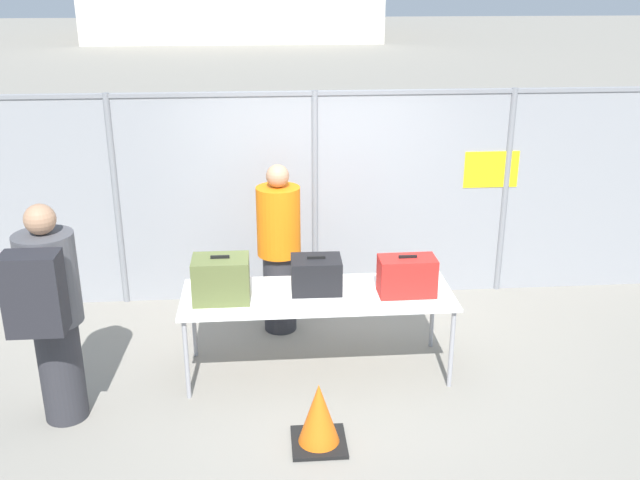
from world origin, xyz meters
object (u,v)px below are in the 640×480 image
at_px(traveler_hooded, 50,309).
at_px(traffic_cone, 319,417).
at_px(security_worker_near, 279,247).
at_px(utility_trailer, 430,222).
at_px(suitcase_olive, 221,279).
at_px(suitcase_red, 407,276).
at_px(inspection_table, 318,299).
at_px(suitcase_black, 316,275).

xyz_separation_m(traveler_hooded, traffic_cone, (2.03, -0.47, -0.76)).
xyz_separation_m(security_worker_near, utility_trailer, (2.00, 2.05, -0.50)).
bearing_deg(suitcase_olive, suitcase_red, -0.54).
distance_m(suitcase_red, security_worker_near, 1.43).
bearing_deg(suitcase_olive, traffic_cone, -54.17).
bearing_deg(traveler_hooded, suitcase_red, 23.62).
xyz_separation_m(suitcase_olive, suitcase_red, (1.61, -0.02, -0.02)).
bearing_deg(suitcase_olive, inspection_table, 3.34).
relative_size(suitcase_olive, utility_trailer, 0.12).
xyz_separation_m(suitcase_black, traffic_cone, (-0.07, -1.17, -0.68)).
xyz_separation_m(inspection_table, traveler_hooded, (-2.11, -0.62, 0.28)).
xyz_separation_m(inspection_table, security_worker_near, (-0.31, 0.86, 0.17)).
bearing_deg(traffic_cone, suitcase_olive, 125.83).
bearing_deg(suitcase_olive, security_worker_near, 60.18).
distance_m(suitcase_red, utility_trailer, 3.16).
distance_m(inspection_table, traffic_cone, 1.20).
xyz_separation_m(inspection_table, suitcase_black, (-0.01, 0.08, 0.20)).
distance_m(security_worker_near, traffic_cone, 2.07).
xyz_separation_m(suitcase_red, traffic_cone, (-0.85, -1.03, -0.70)).
bearing_deg(security_worker_near, inspection_table, 123.04).
bearing_deg(suitcase_red, utility_trailer, 72.95).
distance_m(traveler_hooded, traffic_cone, 2.22).
bearing_deg(suitcase_red, suitcase_olive, 179.46).
bearing_deg(traffic_cone, inspection_table, 86.02).
bearing_deg(traveler_hooded, security_worker_near, 52.21).
bearing_deg(utility_trailer, suitcase_olive, -130.46).
height_order(inspection_table, traveler_hooded, traveler_hooded).
bearing_deg(suitcase_olive, utility_trailer, 49.54).
height_order(suitcase_olive, utility_trailer, suitcase_olive).
height_order(traveler_hooded, utility_trailer, traveler_hooded).
distance_m(suitcase_red, traveler_hooded, 2.94).
relative_size(suitcase_red, traveler_hooded, 0.27).
relative_size(suitcase_red, utility_trailer, 0.12).
relative_size(inspection_table, suitcase_black, 5.35).
bearing_deg(traveler_hooded, traffic_cone, -0.50).
height_order(suitcase_black, traffic_cone, suitcase_black).
distance_m(utility_trailer, traffic_cone, 4.38).
distance_m(inspection_table, suitcase_red, 0.81).
bearing_deg(suitcase_olive, traveler_hooded, -155.73).
bearing_deg(utility_trailer, suitcase_black, -120.90).
bearing_deg(traffic_cone, traveler_hooded, 166.84).
bearing_deg(suitcase_black, suitcase_olive, -171.41).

